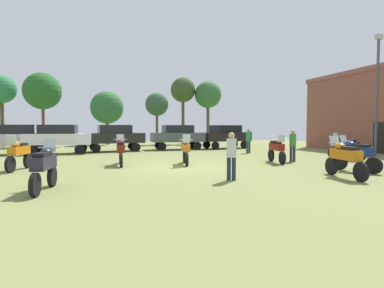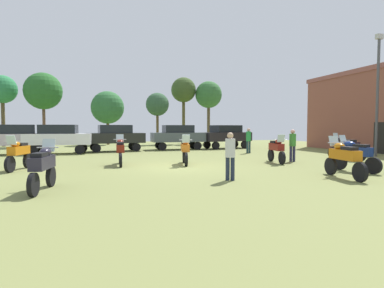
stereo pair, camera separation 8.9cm
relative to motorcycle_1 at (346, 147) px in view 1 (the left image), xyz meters
The scene contains 24 objects.
ground_plane 9.66m from the motorcycle_1, behind, with size 44.00×52.00×0.02m.
motorcycle_1 is the anchor object (origin of this frame).
motorcycle_2 4.89m from the motorcycle_1, 128.34° to the right, with size 0.73×2.10×1.50m.
motorcycle_4 12.20m from the motorcycle_1, behind, with size 0.62×2.14×1.48m.
motorcycle_5 16.38m from the motorcycle_1, behind, with size 0.75×2.09×1.50m.
motorcycle_7 4.39m from the motorcycle_1, behind, with size 0.67×2.09×1.48m.
motorcycle_8 9.09m from the motorcycle_1, behind, with size 0.69×2.12×1.48m.
motorcycle_9 6.84m from the motorcycle_1, 132.90° to the right, with size 0.64×2.29×1.50m.
motorcycle_10 15.28m from the motorcycle_1, 162.87° to the right, with size 0.65×2.09×1.47m.
car_1 20.74m from the motorcycle_1, 153.68° to the left, with size 4.55×2.52×2.00m.
car_2 12.81m from the motorcycle_1, 122.98° to the left, with size 4.34×1.89×2.00m.
car_3 15.76m from the motorcycle_1, 139.81° to the left, with size 4.48×2.30×2.00m.
car_5 11.17m from the motorcycle_1, 103.98° to the left, with size 4.57×2.60×2.00m.
car_6 18.24m from the motorcycle_1, 150.42° to the left, with size 4.42×2.11×2.00m.
person_1 9.80m from the motorcycle_1, 153.63° to the right, with size 0.46×0.46×1.65m.
person_2 6.48m from the motorcycle_1, 118.63° to the left, with size 0.35×0.35×1.76m.
person_3 3.31m from the motorcycle_1, behind, with size 0.41×0.41×1.71m.
tree_2 19.60m from the motorcycle_1, 94.38° to the left, with size 2.98×2.98×6.97m.
tree_3 20.86m from the motorcycle_1, 101.84° to the left, with size 2.77×2.77×7.40m.
tree_4 26.60m from the motorcycle_1, 134.48° to the left, with size 3.51×3.51×7.06m.
tree_5 20.35m from the motorcycle_1, 111.37° to the left, with size 2.44×2.44×5.48m.
tree_6 29.57m from the motorcycle_1, 138.85° to the left, with size 2.64×2.64×6.74m.
tree_8 23.61m from the motorcycle_1, 121.98° to the left, with size 3.42×3.42×5.62m.
lamp_post 5.04m from the motorcycle_1, 20.22° to the left, with size 0.44×0.24×7.53m.
Camera 1 is at (-3.42, -13.90, 1.84)m, focal length 29.05 mm.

